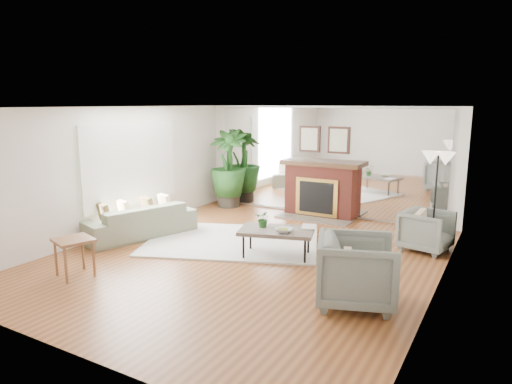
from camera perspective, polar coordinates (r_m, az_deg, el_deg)
The scene contains 18 objects.
ground at distance 7.80m, azimuth -1.15°, elevation -8.14°, with size 7.00×7.00×0.00m, color brown.
wall_left at distance 9.35m, azimuth -17.15°, elevation 2.49°, with size 0.02×7.00×2.50m, color white.
wall_right at distance 6.51m, azimuth 22.06°, elevation -1.43°, with size 0.02×7.00×2.50m, color white.
wall_back at distance 10.60m, azimuth 8.53°, elevation 3.82°, with size 6.00×0.02×2.50m, color white.
mirror_panel at distance 10.58m, azimuth 8.49°, elevation 3.81°, with size 5.40×0.04×2.40m, color silver.
window_panel at distance 9.59m, azimuth -15.33°, elevation 3.40°, with size 0.04×2.40×1.50m, color #B2E09E.
fireplace at distance 10.48m, azimuth 7.98°, elevation 0.48°, with size 1.85×0.83×2.05m.
area_rug at distance 8.64m, azimuth -2.95°, elevation -6.11°, with size 3.13×2.24×0.03m, color silver.
coffee_table at distance 7.67m, azimuth 2.59°, elevation -4.97°, with size 1.38×1.04×0.49m.
sofa at distance 9.17m, azimuth -14.37°, elevation -3.49°, with size 2.16×0.84×0.63m, color gray.
armchair_back at distance 8.58m, azimuth 20.53°, elevation -4.55°, with size 0.77×0.79×0.72m, color slate.
armchair_front at distance 6.08m, azimuth 12.46°, elevation -9.58°, with size 0.96×0.99×0.90m, color slate.
side_table at distance 7.35m, azimuth -21.83°, elevation -6.15°, with size 0.65×0.65×0.59m.
potted_ficus at distance 11.36m, azimuth -3.47°, elevation 3.29°, with size 1.11×1.11×1.93m.
floor_lamp at distance 8.61m, azimuth 21.75°, elevation 3.04°, with size 0.56×0.31×1.73m.
tabletop_plant at distance 7.76m, azimuth 0.94°, elevation -3.36°, with size 0.26×0.23×0.29m, color #295E22.
fruit_bowl at distance 7.48m, azimuth 3.46°, elevation -4.78°, with size 0.28×0.28×0.07m, color brown.
book at distance 7.81m, azimuth 5.76°, elevation -4.31°, with size 0.24×0.33×0.02m, color brown.
Camera 1 is at (3.77, -6.33, 2.57)m, focal length 32.00 mm.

